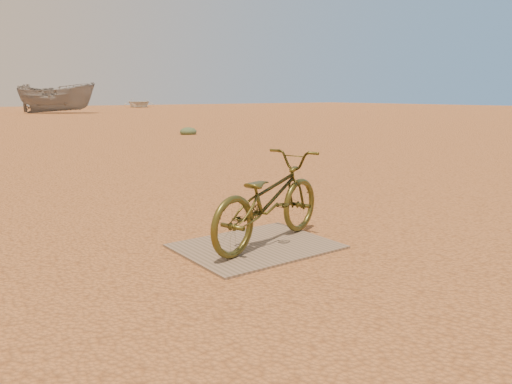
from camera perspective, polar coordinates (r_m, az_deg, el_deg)
ground at (r=4.25m, az=0.21°, el=-8.36°), size 120.00×120.00×0.00m
plywood_board at (r=4.72m, az=0.00°, el=-6.22°), size 1.39×1.09×0.02m
bicycle at (r=4.68m, az=1.40°, el=-0.83°), size 1.72×1.03×0.86m
boat_mid_right at (r=40.71m, az=-21.82°, el=9.96°), size 6.03×5.24×2.27m
boat_far_right at (r=56.91m, az=-13.27°, el=9.92°), size 5.08×5.75×0.99m
kale_b at (r=18.11m, az=-7.74°, el=6.54°), size 0.60×0.60×0.33m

